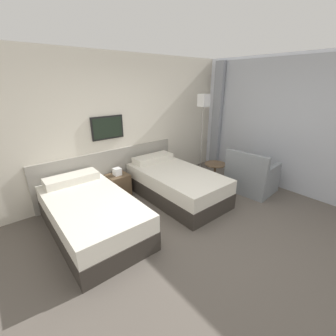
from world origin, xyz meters
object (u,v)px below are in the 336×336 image
Objects in this scene: armchair at (251,178)px; floor_lamp at (203,110)px; nightstand at (118,185)px; bed_near_door at (91,214)px; bed_near_window at (176,184)px; side_table at (215,170)px.

floor_lamp is at bearing 2.98° from armchair.
armchair is (2.28, -1.56, 0.05)m from nightstand.
nightstand is at bearing 41.77° from bed_near_door.
armchair reaches higher than nightstand.
bed_near_door is 1.72m from bed_near_window.
bed_near_window is 2.15× the size of armchair.
bed_near_window is at bearing -158.33° from floor_lamp.
bed_near_window is 1.06m from side_table.
armchair is at bearing -82.21° from floor_lamp.
floor_lamp is 1.83m from armchair.
armchair is at bearing -14.15° from bed_near_door.
armchair reaches higher than bed_near_window.
bed_near_door is 1.00× the size of bed_near_window.
bed_near_window reaches higher than side_table.
floor_lamp reaches higher than armchair.
side_table is (-0.19, -0.61, -1.23)m from floor_lamp.
nightstand is at bearing 138.23° from bed_near_window.
side_table is (1.05, -0.12, 0.06)m from bed_near_window.
nightstand is (0.86, 0.77, -0.05)m from bed_near_door.
bed_near_door is 2.78m from side_table.
armchair is (0.18, -1.28, -1.29)m from floor_lamp.
bed_near_window is (1.72, 0.00, 0.00)m from bed_near_door.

